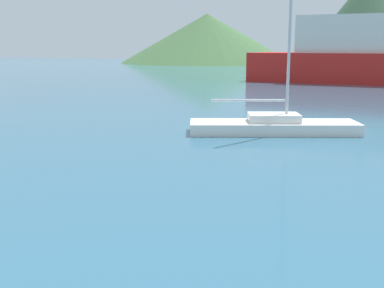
% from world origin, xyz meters
% --- Properties ---
extents(sailboat_middle, '(7.20, 4.53, 8.42)m').
position_xyz_m(sailboat_middle, '(-0.93, 22.87, 0.36)').
color(sailboat_middle, white).
rests_on(sailboat_middle, ground_plane).
extents(hill_west, '(36.79, 36.79, 10.23)m').
position_xyz_m(hill_west, '(-35.44, 100.03, 5.12)').
color(hill_west, '#3D6038').
rests_on(hill_west, ground_plane).
extents(hill_central, '(24.61, 24.61, 15.93)m').
position_xyz_m(hill_central, '(-2.22, 90.28, 7.97)').
color(hill_central, '#38563D').
rests_on(hill_central, ground_plane).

